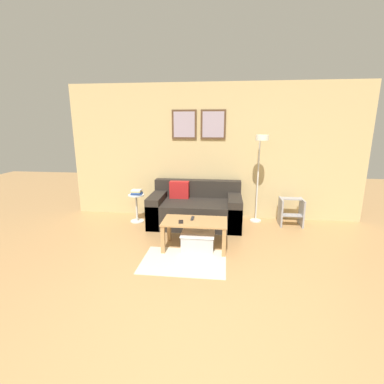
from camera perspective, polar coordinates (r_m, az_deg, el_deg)
The scene contains 12 objects.
ground_plane at distance 2.61m, azimuth 0.03°, elevation -30.15°, with size 16.00×16.00×0.00m, color tan.
wall_back at distance 5.39m, azimuth 4.41°, elevation 8.18°, with size 5.60×0.09×2.55m.
area_rug at distance 3.87m, azimuth -1.72°, elevation -14.01°, with size 1.13×0.80×0.01m, color beige.
couch at distance 5.13m, azimuth 0.74°, elevation -3.54°, with size 1.64×0.92×0.76m.
coffee_table at distance 4.12m, azimuth 0.58°, elevation -7.02°, with size 0.94×0.52×0.43m.
storage_bin at distance 4.16m, azimuth 1.24°, elevation -9.95°, with size 0.49×0.39×0.26m.
floor_lamp at distance 5.03m, azimuth 13.84°, elevation 6.85°, with size 0.22×0.49×1.63m.
side_table at distance 5.33m, azimuth -11.31°, elevation -2.75°, with size 0.30×0.30×0.53m.
book_stack at distance 5.27m, azimuth -11.28°, elevation -0.05°, with size 0.21×0.18×0.09m.
remote_control at distance 4.16m, azimuth 0.10°, elevation -5.41°, with size 0.04×0.15×0.02m, color #232328.
cell_phone at distance 4.04m, azimuth -2.29°, elevation -6.10°, with size 0.07×0.14×0.01m, color black.
step_stool at distance 5.37m, azimuth 19.64°, elevation -3.72°, with size 0.40×0.35×0.49m.
Camera 1 is at (0.22, -1.86, 1.81)m, focal length 26.00 mm.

